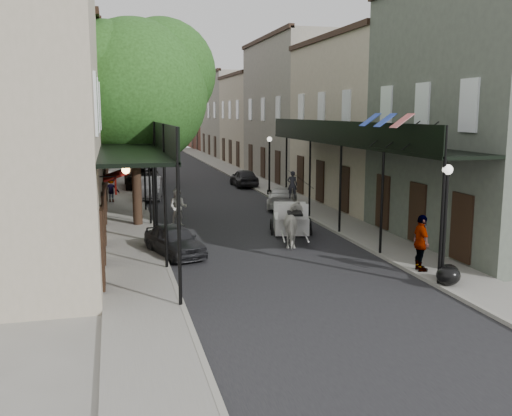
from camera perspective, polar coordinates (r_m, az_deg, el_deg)
ground at (r=18.84m, az=3.99°, el=-7.04°), size 140.00×140.00×0.00m
road at (r=37.95m, az=-5.46°, el=1.39°), size 8.00×90.00×0.01m
sidewalk_left at (r=37.52m, az=-13.02°, el=1.18°), size 2.20×90.00×0.12m
sidewalk_right at (r=39.01m, az=1.82°, el=1.73°), size 2.20×90.00×0.12m
building_row_left at (r=47.23m, az=-17.98°, el=8.96°), size 5.00×80.00×10.50m
building_row_right at (r=49.25m, az=2.68°, el=9.42°), size 5.00×80.00×10.50m
gallery_left at (r=24.17m, az=-12.14°, el=6.22°), size 2.20×18.05×4.88m
gallery_right at (r=26.33m, az=9.31°, el=6.56°), size 2.20×18.05×4.88m
tree_near at (r=27.38m, az=-11.33°, el=11.71°), size 7.31×6.80×9.63m
tree_far at (r=41.34m, az=-12.41°, el=9.99°), size 6.45×6.00×8.61m
lamppost_right_near at (r=18.33m, az=18.35°, el=-1.39°), size 0.32×0.32×3.71m
lamppost_left at (r=23.43m, az=-10.19°, el=1.25°), size 0.32×0.32×3.71m
lamppost_right_far at (r=36.63m, az=1.35°, el=4.36°), size 0.32×0.32×3.71m
horse at (r=23.18m, az=3.92°, el=-1.67°), size 1.39×2.22×1.74m
carriage at (r=25.79m, az=3.46°, el=0.07°), size 2.14×2.82×2.90m
pedestrian_walking at (r=27.43m, az=-7.79°, el=0.07°), size 1.03×0.91×1.78m
pedestrian_sidewalk_left at (r=34.76m, az=-14.29°, el=1.82°), size 1.01×0.63×1.50m
pedestrian_sidewalk_right at (r=19.79m, az=16.19°, el=-3.38°), size 0.63×1.18×1.91m
car_left_near at (r=21.78m, az=-8.15°, el=-3.21°), size 2.37×3.75×1.19m
car_left_mid at (r=36.23m, az=-10.61°, el=1.95°), size 1.91×4.22×1.34m
car_left_far at (r=41.45m, az=-11.25°, el=2.98°), size 2.50×5.40×1.50m
car_right_near at (r=32.29m, az=2.66°, el=1.05°), size 2.88×4.43×1.19m
car_right_far at (r=41.55m, az=-1.21°, el=3.04°), size 1.54×3.82×1.30m
trash_bags at (r=18.79m, az=18.68°, el=-6.29°), size 0.98×1.13×0.62m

